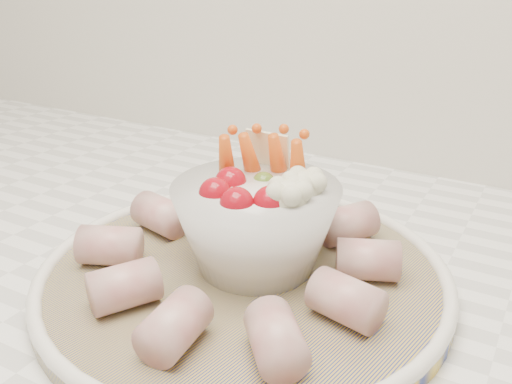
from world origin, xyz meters
The scene contains 3 objects.
serving_platter centered at (0.02, 1.41, 0.93)m, with size 0.41×0.41×0.02m.
veggie_bowl centered at (0.03, 1.43, 0.98)m, with size 0.14×0.14×0.11m.
cured_meat_rolls centered at (0.02, 1.41, 0.95)m, with size 0.27×0.28×0.03m.
Camera 1 is at (0.24, 1.05, 1.19)m, focal length 40.00 mm.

